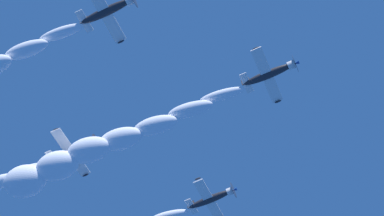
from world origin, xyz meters
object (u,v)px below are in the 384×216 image
Objects in this scene: airplane_left_wingman at (212,199)px; airplane_right_wingman at (108,10)px; airplane_lead at (270,74)px; airplane_slot_tail at (74,151)px.

airplane_left_wingman is 30.68m from airplane_right_wingman.
airplane_right_wingman is at bearing 38.09° from airplane_left_wingman.
airplane_right_wingman reaches higher than airplane_left_wingman.
airplane_lead is 1.00× the size of airplane_left_wingman.
airplane_left_wingman is 1.00× the size of airplane_right_wingman.
airplane_right_wingman is (24.14, 18.92, 0.98)m from airplane_left_wingman.
airplane_lead is 27.61m from airplane_slot_tail.
airplane_right_wingman is at bearing -4.73° from airplane_lead.
airplane_right_wingman is at bearing 78.42° from airplane_slot_tail.
airplane_left_wingman is at bearing -141.91° from airplane_right_wingman.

